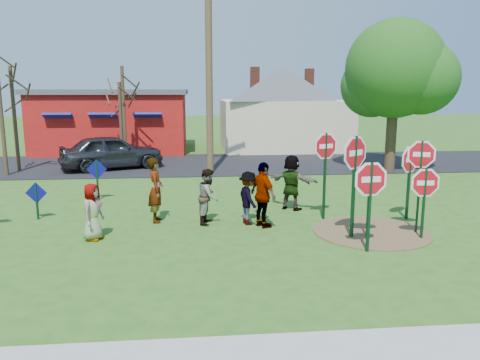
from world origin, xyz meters
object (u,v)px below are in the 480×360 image
(stop_sign_a, at_px, (370,187))
(utility_pole, at_px, (209,57))
(stop_sign_b, at_px, (325,154))
(stop_sign_c, at_px, (421,165))
(leafy_tree, at_px, (397,74))
(stop_sign_d, at_px, (410,164))
(person_b, at_px, (156,190))
(suv, at_px, (112,152))
(person_a, at_px, (93,212))

(stop_sign_a, bearing_deg, utility_pole, 100.10)
(stop_sign_b, height_order, stop_sign_c, stop_sign_b)
(stop_sign_b, bearing_deg, utility_pole, 91.56)
(stop_sign_a, distance_m, leafy_tree, 12.57)
(stop_sign_b, distance_m, utility_pole, 9.50)
(stop_sign_b, height_order, stop_sign_d, stop_sign_b)
(stop_sign_d, height_order, leafy_tree, leafy_tree)
(stop_sign_d, xyz_separation_m, leafy_tree, (3.06, 8.28, 2.91))
(person_b, xyz_separation_m, utility_pole, (1.86, 8.13, 4.37))
(utility_pole, bearing_deg, suv, 162.01)
(stop_sign_b, bearing_deg, stop_sign_d, -25.03)
(leafy_tree, bearing_deg, suv, 172.30)
(stop_sign_b, relative_size, utility_pole, 0.27)
(person_b, bearing_deg, stop_sign_d, -97.75)
(utility_pole, bearing_deg, stop_sign_d, -56.36)
(stop_sign_c, xyz_separation_m, suv, (-10.14, 11.49, -1.01))
(person_b, relative_size, suv, 0.39)
(person_a, distance_m, suv, 11.36)
(stop_sign_b, distance_m, person_a, 6.81)
(stop_sign_a, relative_size, utility_pole, 0.23)
(stop_sign_b, xyz_separation_m, leafy_tree, (5.58, 8.03, 2.60))
(person_b, xyz_separation_m, suv, (-2.93, 9.69, -0.09))
(person_a, bearing_deg, stop_sign_a, -83.82)
(person_a, bearing_deg, person_b, -24.33)
(stop_sign_a, relative_size, suv, 0.48)
(stop_sign_b, relative_size, stop_sign_c, 1.03)
(stop_sign_a, height_order, stop_sign_b, stop_sign_b)
(person_b, relative_size, utility_pole, 0.19)
(suv, xyz_separation_m, leafy_tree, (13.55, -1.83, 3.71))
(suv, relative_size, utility_pole, 0.49)
(stop_sign_c, bearing_deg, stop_sign_a, -127.95)
(stop_sign_a, distance_m, stop_sign_c, 2.34)
(leafy_tree, bearing_deg, person_b, -143.50)
(stop_sign_c, bearing_deg, stop_sign_d, 92.02)
(stop_sign_b, bearing_deg, stop_sign_a, -104.04)
(person_a, relative_size, utility_pole, 0.15)
(stop_sign_d, height_order, person_a, stop_sign_d)
(utility_pole, xyz_separation_m, leafy_tree, (8.75, -0.28, -0.75))
(stop_sign_d, distance_m, person_b, 7.61)
(stop_sign_a, bearing_deg, stop_sign_b, 88.40)
(stop_sign_d, bearing_deg, stop_sign_c, -136.57)
(stop_sign_d, bearing_deg, person_b, 144.69)
(person_a, bearing_deg, suv, 26.32)
(stop_sign_a, relative_size, stop_sign_c, 0.88)
(suv, bearing_deg, leafy_tree, -119.60)
(stop_sign_b, xyz_separation_m, utility_pole, (-3.18, 8.31, 3.34))
(stop_sign_b, bearing_deg, person_b, 158.59)
(stop_sign_a, relative_size, person_b, 1.22)
(stop_sign_b, xyz_separation_m, suv, (-7.97, 9.87, -1.12))
(utility_pole, relative_size, leafy_tree, 1.42)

